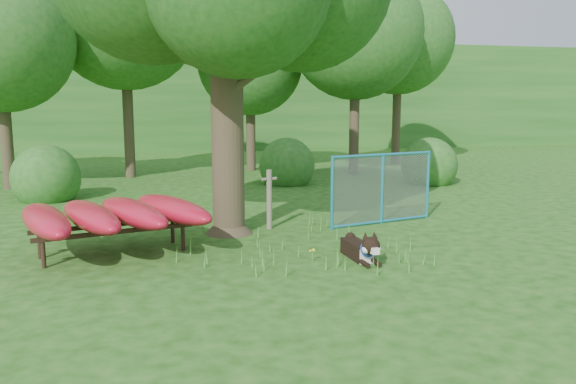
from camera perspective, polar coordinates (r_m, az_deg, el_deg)
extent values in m
plane|color=#18490E|center=(9.16, 0.51, -7.38)|extent=(80.00, 80.00, 0.00)
cylinder|color=#382E1E|center=(11.08, -6.21, 8.45)|extent=(0.82, 0.82, 4.98)
cone|color=#382E1E|center=(11.33, -6.01, -2.95)|extent=(1.23, 1.23, 0.50)
cylinder|color=#382E1E|center=(10.98, -3.16, 12.13)|extent=(1.41, 0.19, 1.06)
cylinder|color=#382E1E|center=(11.45, -8.57, 13.91)|extent=(0.87, 1.00, 1.02)
cylinder|color=#675F4D|center=(11.61, -1.92, -0.76)|extent=(0.14, 0.14, 1.24)
cylinder|color=#675F4D|center=(11.54, -1.93, 1.33)|extent=(0.34, 0.17, 0.07)
cylinder|color=black|center=(9.72, -23.60, -5.84)|extent=(0.09, 0.09, 0.44)
cylinder|color=black|center=(10.15, -10.63, -4.63)|extent=(0.09, 0.09, 0.44)
cylinder|color=black|center=(10.32, -23.91, -5.03)|extent=(0.09, 0.09, 0.44)
cylinder|color=black|center=(10.72, -11.65, -3.93)|extent=(0.09, 0.09, 0.44)
cube|color=black|center=(9.82, -17.03, -3.91)|extent=(2.56, 0.76, 0.07)
cube|color=black|center=(10.41, -17.72, -3.22)|extent=(2.56, 0.76, 0.07)
ellipsoid|color=red|center=(9.93, -23.43, -2.67)|extent=(1.45, 2.69, 0.42)
ellipsoid|color=red|center=(10.01, -19.43, -2.35)|extent=(1.53, 2.68, 0.42)
ellipsoid|color=red|center=(10.14, -15.50, -2.02)|extent=(1.61, 2.67, 0.42)
ellipsoid|color=red|center=(10.31, -11.70, -1.70)|extent=(1.68, 2.65, 0.42)
cube|color=black|center=(9.60, 7.02, -5.84)|extent=(0.34, 0.80, 0.27)
cube|color=white|center=(9.31, 7.86, -6.41)|extent=(0.26, 0.17, 0.25)
sphere|color=black|center=(9.07, 8.41, -5.43)|extent=(0.29, 0.29, 0.29)
cube|color=white|center=(8.97, 8.77, -5.91)|extent=(0.12, 0.16, 0.10)
sphere|color=white|center=(9.03, 7.95, -5.78)|extent=(0.14, 0.14, 0.14)
sphere|color=white|center=(9.10, 8.99, -5.69)|extent=(0.14, 0.14, 0.14)
cone|color=black|center=(9.04, 7.86, -4.43)|extent=(0.12, 0.14, 0.14)
cone|color=black|center=(9.11, 8.77, -4.36)|extent=(0.13, 0.14, 0.14)
cylinder|color=black|center=(9.14, 7.70, -7.14)|extent=(0.10, 0.34, 0.08)
cylinder|color=black|center=(9.22, 8.86, -7.02)|extent=(0.10, 0.34, 0.08)
sphere|color=black|center=(9.98, 6.35, -4.60)|extent=(0.18, 0.18, 0.18)
torus|color=#1841B9|center=(9.17, 8.17, -5.70)|extent=(0.29, 0.10, 0.28)
cylinder|color=teal|center=(11.54, 4.50, -0.09)|extent=(0.08, 0.08, 1.53)
cylinder|color=teal|center=(12.26, 9.55, 0.35)|extent=(0.08, 0.08, 1.53)
cylinder|color=teal|center=(13.07, 14.00, 0.73)|extent=(0.08, 0.08, 1.53)
cylinder|color=teal|center=(12.18, 9.64, 3.75)|extent=(2.49, 0.70, 0.06)
cylinder|color=teal|center=(12.39, 9.46, -2.96)|extent=(2.49, 0.70, 0.06)
plane|color=gray|center=(12.26, 9.55, 0.35)|extent=(2.47, 0.64, 2.55)
cylinder|color=#489731|center=(9.31, 2.49, -6.51)|extent=(0.02, 0.02, 0.19)
sphere|color=#FFF928|center=(9.29, 2.50, -5.95)|extent=(0.03, 0.03, 0.03)
sphere|color=#FFF928|center=(9.32, 2.62, -5.83)|extent=(0.03, 0.03, 0.03)
sphere|color=#FFF928|center=(9.30, 2.25, -5.99)|extent=(0.03, 0.03, 0.03)
sphere|color=#FFF928|center=(9.28, 2.70, -5.97)|extent=(0.03, 0.03, 0.03)
sphere|color=#FFF928|center=(9.26, 2.47, -5.93)|extent=(0.03, 0.03, 0.03)
cylinder|color=#382E1E|center=(19.06, -26.81, 6.58)|extent=(0.36, 0.36, 4.20)
cylinder|color=#382E1E|center=(20.56, -15.98, 8.76)|extent=(0.36, 0.36, 5.25)
sphere|color=#235B1D|center=(20.78, -16.35, 17.05)|extent=(5.20, 5.20, 5.20)
cylinder|color=#382E1E|center=(21.84, -3.81, 7.24)|extent=(0.36, 0.36, 3.85)
sphere|color=#235B1D|center=(21.89, -3.88, 13.00)|extent=(4.00, 4.00, 4.00)
cylinder|color=#382E1E|center=(20.78, 6.77, 8.36)|extent=(0.36, 0.36, 4.76)
sphere|color=#235B1D|center=(20.94, 6.91, 15.83)|extent=(4.80, 4.80, 4.80)
cylinder|color=#382E1E|center=(24.69, 10.99, 8.51)|extent=(0.36, 0.36, 4.90)
sphere|color=#235B1D|center=(24.84, 11.19, 14.98)|extent=(4.60, 4.60, 4.60)
sphere|color=#235B1D|center=(16.50, -23.23, -0.75)|extent=(1.80, 1.80, 1.80)
sphere|color=#235B1D|center=(18.81, 14.07, 0.82)|extent=(1.80, 1.80, 1.80)
sphere|color=#235B1D|center=(18.19, -0.12, 0.82)|extent=(1.80, 1.80, 1.80)
cube|color=#235B1D|center=(36.60, -10.12, 9.49)|extent=(80.00, 12.00, 6.00)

